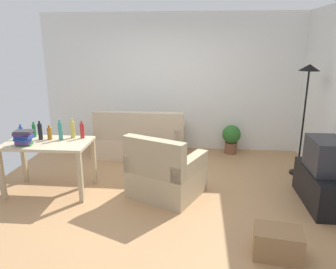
# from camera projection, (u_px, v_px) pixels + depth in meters

# --- Properties ---
(ground_plane) EXTENTS (5.20, 4.40, 0.02)m
(ground_plane) POSITION_uv_depth(u_px,v_px,m) (158.00, 193.00, 4.78)
(ground_plane) COLOR tan
(wall_rear) EXTENTS (5.20, 0.10, 2.70)m
(wall_rear) POSITION_uv_depth(u_px,v_px,m) (171.00, 83.00, 6.51)
(wall_rear) COLOR white
(wall_rear) RESTS_ON ground_plane
(couch) EXTENTS (1.66, 0.84, 0.92)m
(couch) POSITION_uv_depth(u_px,v_px,m) (141.00, 140.00, 6.26)
(couch) COLOR beige
(couch) RESTS_ON ground_plane
(tv_stand) EXTENTS (0.44, 1.10, 0.48)m
(tv_stand) POSITION_uv_depth(u_px,v_px,m) (321.00, 187.00, 4.38)
(tv_stand) COLOR black
(tv_stand) RESTS_ON ground_plane
(tv) EXTENTS (0.41, 0.60, 0.44)m
(tv) POSITION_uv_depth(u_px,v_px,m) (326.00, 155.00, 4.26)
(tv) COLOR #2D2D33
(tv) RESTS_ON tv_stand
(torchiere_lamp) EXTENTS (0.32, 0.32, 1.81)m
(torchiere_lamp) POSITION_uv_depth(u_px,v_px,m) (307.00, 90.00, 5.07)
(torchiere_lamp) COLOR black
(torchiere_lamp) RESTS_ON ground_plane
(desk) EXTENTS (1.21, 0.72, 0.76)m
(desk) POSITION_uv_depth(u_px,v_px,m) (48.00, 149.00, 4.66)
(desk) COLOR #C6B28E
(desk) RESTS_ON ground_plane
(potted_plant) EXTENTS (0.36, 0.36, 0.57)m
(potted_plant) POSITION_uv_depth(u_px,v_px,m) (231.00, 137.00, 6.39)
(potted_plant) COLOR brown
(potted_plant) RESTS_ON ground_plane
(armchair) EXTENTS (1.17, 1.14, 0.92)m
(armchair) POSITION_uv_depth(u_px,v_px,m) (165.00, 175.00, 4.60)
(armchair) COLOR tan
(armchair) RESTS_ON ground_plane
(storage_box) EXTENTS (0.53, 0.41, 0.30)m
(storage_box) POSITION_uv_depth(u_px,v_px,m) (278.00, 243.00, 3.32)
(storage_box) COLOR olive
(storage_box) RESTS_ON ground_plane
(bottle_blue) EXTENTS (0.05, 0.05, 0.22)m
(bottle_blue) POSITION_uv_depth(u_px,v_px,m) (21.00, 132.00, 4.77)
(bottle_blue) COLOR #2347A3
(bottle_blue) RESTS_ON desk
(bottle_green) EXTENTS (0.05, 0.05, 0.23)m
(bottle_green) POSITION_uv_depth(u_px,v_px,m) (34.00, 130.00, 4.84)
(bottle_green) COLOR #1E722D
(bottle_green) RESTS_ON desk
(bottle_dark) EXTENTS (0.06, 0.06, 0.28)m
(bottle_dark) POSITION_uv_depth(u_px,v_px,m) (40.00, 131.00, 4.71)
(bottle_dark) COLOR black
(bottle_dark) RESTS_ON desk
(bottle_amber) EXTENTS (0.07, 0.07, 0.22)m
(bottle_amber) POSITION_uv_depth(u_px,v_px,m) (50.00, 133.00, 4.72)
(bottle_amber) COLOR #9E6019
(bottle_amber) RESTS_ON desk
(bottle_tall) EXTENTS (0.06, 0.06, 0.30)m
(bottle_tall) POSITION_uv_depth(u_px,v_px,m) (60.00, 131.00, 4.70)
(bottle_tall) COLOR teal
(bottle_tall) RESTS_ON desk
(bottle_squat) EXTENTS (0.07, 0.07, 0.29)m
(bottle_squat) POSITION_uv_depth(u_px,v_px,m) (73.00, 129.00, 4.80)
(bottle_squat) COLOR #BCB24C
(bottle_squat) RESTS_ON desk
(bottle_red) EXTENTS (0.06, 0.06, 0.26)m
(bottle_red) POSITION_uv_depth(u_px,v_px,m) (82.00, 131.00, 4.78)
(bottle_red) COLOR #AD2323
(bottle_red) RESTS_ON desk
(book_stack) EXTENTS (0.27, 0.21, 0.21)m
(book_stack) POSITION_uv_depth(u_px,v_px,m) (23.00, 137.00, 4.45)
(book_stack) COLOR #236B33
(book_stack) RESTS_ON desk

